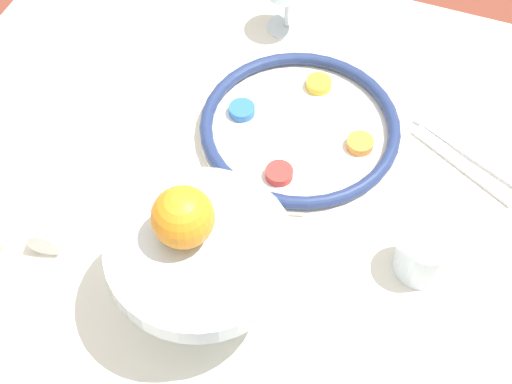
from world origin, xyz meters
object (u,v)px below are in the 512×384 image
object	(u,v)px
napkin_roll	(64,192)
cup_far	(423,254)
fruit_stand	(200,255)
orange_fruit	(183,217)
seder_plate	(300,127)

from	to	relation	value
napkin_roll	cup_far	bearing A→B (deg)	98.17
fruit_stand	orange_fruit	size ratio (longest dim) A/B	3.04
cup_far	fruit_stand	bearing A→B (deg)	-61.25
seder_plate	cup_far	world-z (taller)	cup_far
orange_fruit	napkin_roll	bearing A→B (deg)	-105.36
orange_fruit	seder_plate	bearing A→B (deg)	170.70
seder_plate	fruit_stand	xyz separation A→B (m)	(0.31, -0.03, 0.09)
orange_fruit	cup_far	size ratio (longest dim) A/B	1.04
napkin_roll	cup_far	distance (m)	0.51
seder_plate	napkin_roll	bearing A→B (deg)	-48.99
cup_far	napkin_roll	bearing A→B (deg)	-81.83
orange_fruit	napkin_roll	xyz separation A→B (m)	(-0.06, -0.23, -0.15)
orange_fruit	fruit_stand	bearing A→B (deg)	71.58
seder_plate	orange_fruit	size ratio (longest dim) A/B	4.12
fruit_stand	napkin_roll	distance (m)	0.27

